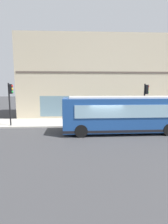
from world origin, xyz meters
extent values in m
plane|color=#38383A|center=(0.00, 0.00, 0.00)|extent=(120.00, 120.00, 0.00)
cube|color=#B2ADA3|center=(4.75, 0.00, 0.07)|extent=(4.29, 40.00, 0.15)
cube|color=beige|center=(10.33, 0.00, 5.01)|extent=(6.88, 18.54, 10.02)
cube|color=brown|center=(7.04, 0.00, 5.51)|extent=(0.36, 18.17, 0.24)
cube|color=slate|center=(6.94, 0.00, 1.60)|extent=(0.12, 12.98, 2.40)
cube|color=#1E478C|center=(0.55, -1.66, 1.60)|extent=(2.71, 10.05, 2.70)
cube|color=silver|center=(0.55, -1.66, 3.01)|extent=(2.31, 9.04, 0.12)
cube|color=#8CB2C6|center=(0.45, 3.32, 2.05)|extent=(2.20, 0.13, 1.20)
cube|color=#8CB2C6|center=(1.82, -1.64, 2.00)|extent=(0.23, 8.20, 1.00)
cube|color=#8CB2C6|center=(-0.72, -1.69, 2.00)|extent=(0.23, 8.20, 1.00)
cube|color=black|center=(0.55, -1.66, 0.43)|extent=(2.75, 10.09, 0.20)
cylinder|color=black|center=(1.63, 1.96, 0.50)|extent=(0.32, 1.01, 1.00)
cylinder|color=black|center=(-0.67, 1.91, 0.50)|extent=(0.32, 1.01, 1.00)
cylinder|color=black|center=(1.77, -5.04, 0.50)|extent=(0.32, 1.01, 1.00)
cylinder|color=black|center=(3.08, -4.41, 2.16)|extent=(0.14, 0.14, 4.01)
cube|color=black|center=(3.08, -4.60, 3.61)|extent=(0.32, 0.24, 0.90)
sphere|color=red|center=(3.08, -4.73, 3.89)|extent=(0.20, 0.20, 0.20)
sphere|color=yellow|center=(3.08, -4.73, 3.61)|extent=(0.20, 0.20, 0.20)
sphere|color=green|center=(3.08, -4.73, 3.33)|extent=(0.20, 0.20, 0.20)
cylinder|color=black|center=(3.24, 8.63, 2.18)|extent=(0.14, 0.14, 4.07)
cube|color=black|center=(3.24, 8.44, 3.67)|extent=(0.32, 0.24, 0.90)
sphere|color=red|center=(3.24, 8.31, 3.95)|extent=(0.20, 0.20, 0.20)
sphere|color=yellow|center=(3.24, 8.31, 3.67)|extent=(0.20, 0.20, 0.20)
sphere|color=green|center=(3.24, 8.31, 3.39)|extent=(0.20, 0.20, 0.20)
cylinder|color=yellow|center=(5.33, -4.78, 0.43)|extent=(0.24, 0.24, 0.55)
sphere|color=yellow|center=(5.33, -4.78, 0.78)|extent=(0.22, 0.22, 0.22)
cylinder|color=yellow|center=(5.33, -4.95, 0.48)|extent=(0.10, 0.12, 0.10)
cylinder|color=yellow|center=(5.50, -4.78, 0.48)|extent=(0.12, 0.10, 0.10)
cylinder|color=black|center=(4.78, 1.27, 0.58)|extent=(0.14, 0.14, 0.87)
cylinder|color=black|center=(4.80, 1.09, 0.58)|extent=(0.14, 0.14, 0.87)
cylinder|color=#3359A5|center=(4.79, 1.18, 1.36)|extent=(0.32, 0.32, 0.69)
sphere|color=tan|center=(4.79, 1.18, 1.83)|extent=(0.24, 0.24, 0.24)
cylinder|color=#B23338|center=(4.23, -7.52, 0.57)|extent=(0.14, 0.14, 0.85)
cylinder|color=#B23338|center=(4.35, -7.39, 0.57)|extent=(0.14, 0.14, 0.85)
cylinder|color=#99994C|center=(4.29, -7.46, 1.33)|extent=(0.32, 0.32, 0.67)
sphere|color=tan|center=(4.29, -7.46, 1.78)|extent=(0.23, 0.23, 0.23)
cube|color=#BF3F19|center=(5.23, -5.98, 0.60)|extent=(0.44, 0.40, 0.90)
cube|color=#8CB2C6|center=(5.23, -6.19, 0.78)|extent=(0.35, 0.03, 0.30)
camera|label=1|loc=(-13.82, 2.32, 3.85)|focal=28.19mm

